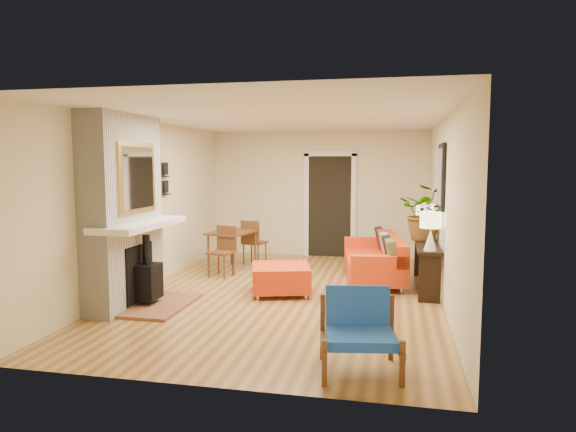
% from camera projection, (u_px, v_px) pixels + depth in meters
% --- Properties ---
extents(room_shell, '(6.50, 6.50, 6.50)m').
position_uv_depth(room_shell, '(344.00, 199.00, 9.96)').
color(room_shell, '#B98847').
rests_on(room_shell, ground).
extents(fireplace, '(1.09, 1.68, 2.60)m').
position_uv_depth(fireplace, '(126.00, 215.00, 6.96)').
color(fireplace, white).
rests_on(fireplace, ground).
extents(sofa, '(1.15, 2.12, 0.79)m').
position_uv_depth(sofa, '(378.00, 259.00, 8.55)').
color(sofa, silver).
rests_on(sofa, ground).
extents(ottoman, '(1.03, 1.03, 0.43)m').
position_uv_depth(ottoman, '(281.00, 277.00, 7.65)').
color(ottoman, silver).
rests_on(ottoman, ground).
extents(blue_chair, '(0.83, 0.82, 0.76)m').
position_uv_depth(blue_chair, '(359.00, 326.00, 4.86)').
color(blue_chair, brown).
rests_on(blue_chair, ground).
extents(dining_table, '(0.92, 1.63, 0.86)m').
position_uv_depth(dining_table, '(236.00, 239.00, 9.34)').
color(dining_table, brown).
rests_on(dining_table, ground).
extents(console_table, '(0.34, 1.85, 0.72)m').
position_uv_depth(console_table, '(427.00, 252.00, 7.93)').
color(console_table, black).
rests_on(console_table, ground).
extents(lamp_near, '(0.30, 0.30, 0.54)m').
position_uv_depth(lamp_near, '(431.00, 227.00, 7.15)').
color(lamp_near, white).
rests_on(lamp_near, console_table).
extents(lamp_far, '(0.30, 0.30, 0.54)m').
position_uv_depth(lamp_far, '(425.00, 216.00, 8.54)').
color(lamp_far, white).
rests_on(lamp_far, console_table).
extents(houseplant, '(0.90, 0.82, 0.89)m').
position_uv_depth(houseplant, '(426.00, 212.00, 8.07)').
color(houseplant, '#1E5919').
rests_on(houseplant, console_table).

